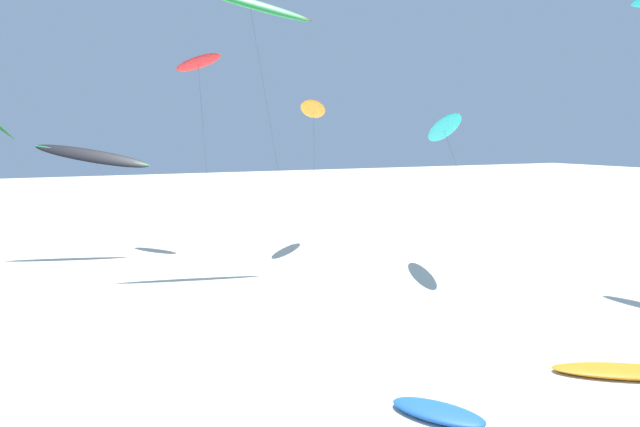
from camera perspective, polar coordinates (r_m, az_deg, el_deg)
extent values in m
ellipsoid|color=black|center=(51.52, -19.98, 4.93)|extent=(8.48, 4.13, 2.66)
ellipsoid|color=green|center=(51.52, -19.98, 4.96)|extent=(8.24, 3.38, 2.01)
cylinder|color=#4C4C51|center=(47.23, -17.59, 0.17)|extent=(2.48, 9.62, 7.57)
ellipsoid|color=#19B2B7|center=(44.66, 11.19, 7.62)|extent=(4.25, 7.58, 2.62)
ellipsoid|color=orange|center=(44.66, 11.19, 7.66)|extent=(3.52, 7.28, 2.18)
cylinder|color=#4C4C51|center=(43.21, 13.43, 1.07)|extent=(0.75, 4.96, 9.65)
ellipsoid|color=red|center=(55.68, -11.05, 13.34)|extent=(3.74, 4.61, 2.06)
ellipsoid|color=yellow|center=(55.68, -11.05, 13.39)|extent=(3.12, 4.35, 1.50)
cylinder|color=#4C4C51|center=(50.75, -10.41, 5.22)|extent=(1.80, 9.13, 15.26)
ellipsoid|color=orange|center=(53.19, -0.60, 9.47)|extent=(5.48, 5.99, 2.07)
ellipsoid|color=red|center=(53.19, -0.60, 9.50)|extent=(4.77, 5.53, 1.36)
cylinder|color=#4C4C51|center=(50.01, -0.49, 3.05)|extent=(2.76, 5.97, 11.32)
ellipsoid|color=green|center=(46.38, -6.42, 18.47)|extent=(8.75, 3.63, 3.17)
ellipsoid|color=red|center=(46.38, -6.42, 18.52)|extent=(8.62, 3.08, 2.64)
cylinder|color=#4C4C51|center=(41.11, -4.35, 6.98)|extent=(0.57, 9.19, 18.28)
ellipsoid|color=blue|center=(22.12, 10.70, -17.34)|extent=(2.84, 3.63, 0.33)
ellipsoid|color=orange|center=(22.11, 10.70, -17.29)|extent=(1.81, 1.91, 0.20)
ellipsoid|color=orange|center=(27.81, 26.11, -12.78)|extent=(5.60, 4.54, 0.30)
ellipsoid|color=#19B2B7|center=(27.80, 26.11, -12.74)|extent=(2.90, 2.61, 0.18)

